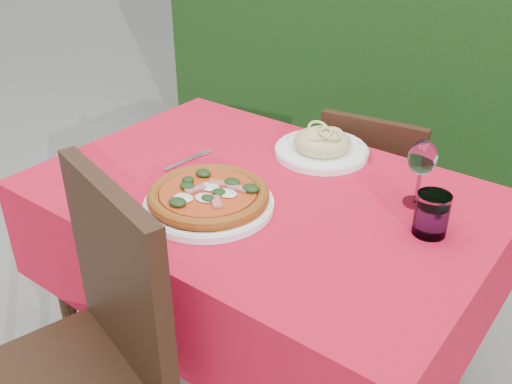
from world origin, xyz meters
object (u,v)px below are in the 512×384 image
Objects in this scene: pizza_plate at (209,198)px; pasta_plate at (322,146)px; water_glass at (431,216)px; fork at (183,162)px; chair_near at (85,352)px; wine_glass at (422,160)px; chair_far at (373,198)px.

pizza_plate is 1.18× the size of pasta_plate.
pasta_plate is 2.69× the size of water_glass.
pasta_plate is (0.07, 0.45, 0.00)m from pizza_plate.
fork is at bearing -173.23° from water_glass.
chair_near reaches higher than pizza_plate.
pizza_plate is at bearing -155.03° from water_glass.
wine_glass is at bearing 39.41° from pizza_plate.
chair_far is 2.77× the size of pasta_plate.
pizza_plate is at bearing 72.51° from chair_far.
chair_near is at bearing -120.16° from wine_glass.
wine_glass reaches higher than fork.
water_glass is at bearing 66.77° from chair_near.
chair_near is at bearing 74.58° from chair_far.
pizza_plate reaches higher than fork.
water_glass reaches higher than pasta_plate.
pasta_plate is 0.49m from water_glass.
pizza_plate is 0.28m from fork.
chair_near reaches higher than pasta_plate.
water_glass is 0.59× the size of wine_glass.
fork is (-0.24, 0.15, -0.03)m from pizza_plate.
pasta_plate reaches higher than chair_far.
water_glass is at bearing -53.51° from wine_glass.
water_glass is at bearing -26.16° from pasta_plate.
chair_near reaches higher than water_glass.
chair_near is 0.48m from pizza_plate.
chair_far is 0.66m from wine_glass.
pasta_plate is at bearing 71.88° from chair_far.
chair_near is 0.91m from pasta_plate.
chair_far is 2.35× the size of pizza_plate.
chair_far reaches higher than fork.
chair_far is at bearing 65.78° from fork.
pizza_plate is 0.56m from wine_glass.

